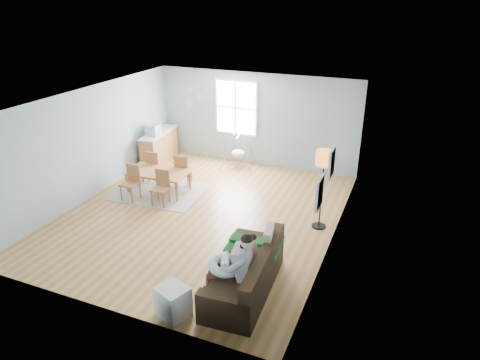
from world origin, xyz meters
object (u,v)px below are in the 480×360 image
at_px(chair_sw, 132,180).
at_px(monitor, 153,130).
at_px(sofa, 247,277).
at_px(chair_se, 161,185).
at_px(counter, 159,147).
at_px(dining_table, 158,182).
at_px(storage_cube, 173,301).
at_px(baby_swing, 238,153).
at_px(floor_lamp, 324,165).
at_px(chair_nw, 154,164).
at_px(toddler, 247,249).
at_px(father, 234,265).
at_px(chair_ne, 182,168).

distance_m(chair_sw, monitor, 2.30).
relative_size(sofa, chair_sw, 2.39).
bearing_deg(chair_se, counter, 123.07).
distance_m(sofa, dining_table, 4.59).
xyz_separation_m(storage_cube, dining_table, (-2.71, 3.86, 0.02)).
relative_size(chair_se, counter, 0.50).
height_order(storage_cube, dining_table, dining_table).
distance_m(counter, baby_swing, 2.40).
distance_m(floor_lamp, chair_nw, 4.85).
bearing_deg(storage_cube, monitor, 125.00).
distance_m(toddler, chair_sw, 4.40).
distance_m(father, counter, 6.78).
height_order(sofa, chair_ne, chair_ne).
height_order(sofa, dining_table, sofa).
relative_size(chair_sw, counter, 0.51).
height_order(chair_sw, chair_ne, chair_sw).
bearing_deg(floor_lamp, chair_se, -174.96).
distance_m(chair_ne, monitor, 1.82).
bearing_deg(storage_cube, chair_nw, 125.69).
relative_size(floor_lamp, chair_se, 2.06).
xyz_separation_m(father, storage_cube, (-0.76, -0.69, -0.44)).
distance_m(chair_sw, chair_nw, 1.13).
bearing_deg(chair_se, dining_table, 129.56).
bearing_deg(chair_sw, floor_lamp, 4.75).
distance_m(storage_cube, chair_nw, 5.42).
bearing_deg(toddler, monitor, 137.36).
relative_size(sofa, storage_cube, 3.61).
height_order(sofa, toddler, toddler).
bearing_deg(baby_swing, chair_nw, -132.35).
bearing_deg(dining_table, baby_swing, 60.56).
bearing_deg(chair_ne, baby_swing, 64.74).
height_order(toddler, chair_ne, toddler).
bearing_deg(dining_table, floor_lamp, -4.91).
relative_size(chair_sw, chair_se, 1.03).
relative_size(sofa, floor_lamp, 1.19).
height_order(father, chair_se, father).
distance_m(sofa, toddler, 0.46).
height_order(chair_sw, counter, counter).
bearing_deg(baby_swing, father, -67.98).
xyz_separation_m(chair_sw, baby_swing, (1.60, 2.97, -0.07)).
bearing_deg(dining_table, chair_sw, -124.15).
distance_m(toddler, dining_table, 4.43).
height_order(chair_sw, chair_se, chair_sw).
bearing_deg(chair_sw, father, -33.82).
distance_m(sofa, father, 0.52).
distance_m(chair_sw, baby_swing, 3.38).
bearing_deg(monitor, dining_table, -55.31).
relative_size(storage_cube, chair_sw, 0.66).
distance_m(father, monitor, 6.53).
bearing_deg(chair_ne, chair_se, -86.99).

